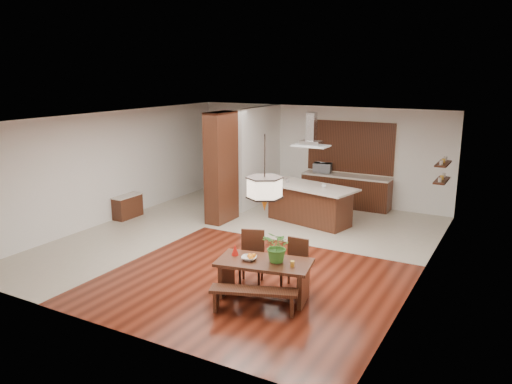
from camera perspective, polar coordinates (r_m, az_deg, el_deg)
The scene contains 25 objects.
room_shell at distance 11.23m, azimuth -1.34°, elevation 4.20°, with size 9.00×9.04×2.92m.
tile_hallway at distance 13.28m, azimuth -11.62°, elevation -3.73°, with size 2.50×9.00×0.01m, color #B9AE9A.
tile_kitchen at distance 13.40m, azimuth 8.78°, elevation -3.44°, with size 5.50×4.00×0.01m, color #B9AE9A.
soffit_band at distance 11.13m, azimuth -1.37°, elevation 8.39°, with size 8.00×9.00×0.02m, color #3D1C0F.
partition_pier at distance 13.07m, azimuth -3.99°, elevation 2.78°, with size 0.45×1.00×2.90m, color black.
partition_stub at distance 14.85m, azimuth 0.42°, elevation 4.12°, with size 0.18×2.40×2.90m, color silver.
hallway_console at distance 14.02m, azimuth -14.46°, elevation -1.63°, with size 0.37×0.88×0.63m, color black.
hallway_doorway at distance 16.49m, azimuth -1.73°, elevation 3.66°, with size 1.10×0.20×2.10m, color black.
rear_counter at distance 14.91m, azimuth 10.22°, elevation 0.12°, with size 2.60×0.62×0.95m.
kitchen_window at distance 14.92m, azimuth 10.75°, elevation 5.09°, with size 2.60×0.08×1.50m, color #A77732.
shelf_lower at distance 12.54m, azimuth 20.46°, elevation 1.26°, with size 0.26×0.90×0.04m, color black.
shelf_upper at distance 12.47m, azimuth 20.61°, elevation 3.05°, with size 0.26×0.90×0.04m, color black.
dining_table at distance 8.84m, azimuth 0.95°, elevation -8.98°, with size 1.77×1.12×0.68m.
dining_bench at distance 8.45m, azimuth -0.25°, elevation -12.31°, with size 1.45×0.32×0.41m, color black, non-canonical shape.
dining_chair_left at distance 9.40m, azimuth -0.57°, elevation -7.57°, with size 0.44×0.44×1.00m, color black, non-canonical shape.
dining_chair_right at distance 9.20m, azimuth 4.33°, elevation -8.32°, with size 0.41×0.41×0.93m, color black, non-canonical shape.
pendant_lantern at distance 8.33m, azimuth 0.99°, elevation 2.17°, with size 0.64×0.64×1.31m, color beige, non-canonical shape.
foliage_plant at distance 8.63m, azimuth 2.53°, elevation -6.26°, with size 0.51×0.44×0.57m, color #377426.
fruit_bowl at distance 8.81m, azimuth -0.80°, elevation -7.57°, with size 0.27×0.27×0.07m, color beige.
napkin_cone at distance 9.01m, azimuth -2.40°, elevation -6.61°, with size 0.13×0.13×0.20m, color red.
gold_ornament at distance 8.53m, azimuth 4.18°, elevation -8.19°, with size 0.07×0.07×0.10m, color gold.
kitchen_island at distance 13.16m, azimuth 6.12°, elevation -1.32°, with size 2.65×1.60×1.02m.
range_hood at distance 12.81m, azimuth 6.34°, elevation 7.11°, with size 0.90×0.55×0.87m, color silver, non-canonical shape.
island_cup at distance 12.76m, azimuth 7.76°, elevation 0.68°, with size 0.12×0.12×0.09m, color silver.
microwave at distance 15.06m, azimuth 7.61°, elevation 2.77°, with size 0.53×0.36×0.29m, color silver.
Camera 1 is at (5.59, -9.57, 3.90)m, focal length 35.00 mm.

